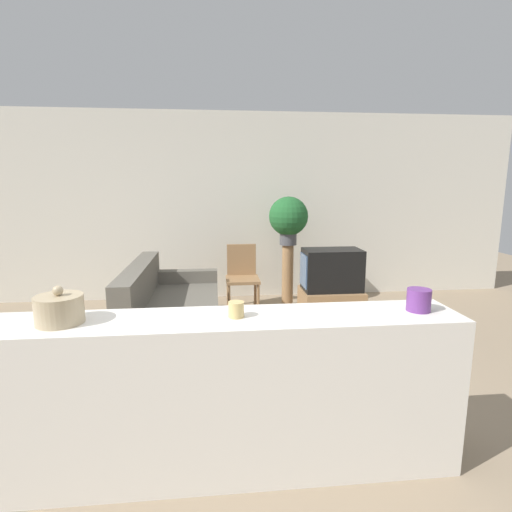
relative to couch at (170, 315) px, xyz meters
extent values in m
plane|color=gray|center=(0.52, -1.73, -0.29)|extent=(14.00, 14.00, 0.00)
cube|color=silver|center=(0.52, 1.70, 1.06)|extent=(9.00, 0.06, 2.70)
cube|color=#605B51|center=(0.05, 0.00, -0.07)|extent=(0.93, 1.77, 0.45)
cube|color=#605B51|center=(-0.32, 0.00, 0.35)|extent=(0.20, 1.77, 0.39)
cube|color=#605B51|center=(0.05, -0.80, 0.01)|extent=(0.93, 0.16, 0.61)
cube|color=#605B51|center=(0.05, 0.80, 0.01)|extent=(0.93, 0.16, 0.61)
cube|color=#9E754C|center=(1.90, 0.40, -0.09)|extent=(0.72, 0.54, 0.41)
cube|color=black|center=(1.90, 0.40, 0.37)|extent=(0.69, 0.41, 0.50)
cube|color=#4C6B93|center=(1.55, 0.40, 0.37)|extent=(0.02, 0.33, 0.39)
cube|color=#9E754C|center=(0.85, 0.98, 0.13)|extent=(0.44, 0.44, 0.04)
cube|color=#9E754C|center=(0.85, 1.18, 0.37)|extent=(0.40, 0.04, 0.43)
cylinder|color=#9E754C|center=(0.66, 0.79, -0.09)|extent=(0.04, 0.04, 0.40)
cylinder|color=#9E754C|center=(1.04, 0.79, -0.09)|extent=(0.04, 0.04, 0.40)
cylinder|color=#9E754C|center=(0.66, 1.17, -0.09)|extent=(0.04, 0.04, 0.40)
cylinder|color=#9E754C|center=(1.04, 1.17, -0.09)|extent=(0.04, 0.04, 0.40)
cylinder|color=#9E754C|center=(1.48, 1.09, 0.14)|extent=(0.15, 0.15, 0.87)
cylinder|color=#4C4C51|center=(1.48, 1.09, 0.66)|extent=(0.23, 0.23, 0.16)
sphere|color=#23602D|center=(1.48, 1.09, 0.96)|extent=(0.53, 0.53, 0.53)
cube|color=white|center=(0.52, -2.04, 0.18)|extent=(2.77, 0.44, 0.95)
cylinder|color=tan|center=(-0.35, -2.04, 0.73)|extent=(0.25, 0.25, 0.15)
sphere|color=tan|center=(-0.35, -2.04, 0.84)|extent=(0.06, 0.06, 0.06)
cylinder|color=tan|center=(0.61, -2.04, 0.70)|extent=(0.09, 0.09, 0.09)
cylinder|color=#66337F|center=(1.69, -2.04, 0.72)|extent=(0.14, 0.14, 0.13)
camera|label=1|loc=(0.49, -4.20, 1.41)|focal=28.00mm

